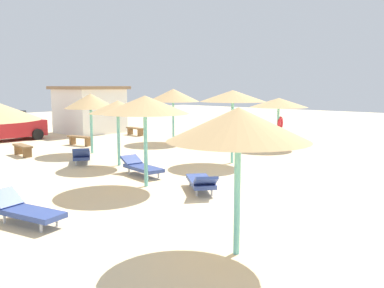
{
  "coord_description": "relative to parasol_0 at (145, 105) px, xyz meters",
  "views": [
    {
      "loc": [
        -10.15,
        -5.93,
        3.1
      ],
      "look_at": [
        0.0,
        3.0,
        1.2
      ],
      "focal_mm": 38.9,
      "sensor_mm": 36.0,
      "label": 1
    }
  ],
  "objects": [
    {
      "name": "ground_plane",
      "position": [
        1.62,
        -3.48,
        -2.52
      ],
      "size": [
        80.0,
        80.0,
        0.0
      ],
      "primitive_type": "plane",
      "color": "beige"
    },
    {
      "name": "parasol_0",
      "position": [
        0.0,
        0.0,
        0.0
      ],
      "size": [
        2.7,
        2.7,
        2.81
      ],
      "color": "#6BC6BC",
      "rests_on": "ground"
    },
    {
      "name": "parasol_1",
      "position": [
        2.68,
        6.63,
        -0.12
      ],
      "size": [
        2.35,
        2.35,
        2.75
      ],
      "color": "#6BC6BC",
      "rests_on": "ground"
    },
    {
      "name": "parasol_2",
      "position": [
        10.0,
        1.12,
        -0.29
      ],
      "size": [
        2.88,
        2.88,
        2.49
      ],
      "color": "#6BC6BC",
      "rests_on": "ground"
    },
    {
      "name": "parasol_4",
      "position": [
        1.61,
        3.33,
        -0.25
      ],
      "size": [
        2.21,
        2.21,
        2.53
      ],
      "color": "#6BC6BC",
      "rests_on": "ground"
    },
    {
      "name": "parasol_5",
      "position": [
        7.83,
        6.35,
        0.06
      ],
      "size": [
        2.87,
        2.87,
        2.93
      ],
      "color": "#6BC6BC",
      "rests_on": "ground"
    },
    {
      "name": "parasol_6",
      "position": [
        -2.45,
        -5.15,
        -0.11
      ],
      "size": [
        2.6,
        2.6,
        2.72
      ],
      "color": "#6BC6BC",
      "rests_on": "ground"
    },
    {
      "name": "parasol_7",
      "position": [
        4.96,
        0.31,
        0.16
      ],
      "size": [
        2.64,
        2.64,
        2.93
      ],
      "color": "#6BC6BC",
      "rests_on": "ground"
    },
    {
      "name": "lounger_0",
      "position": [
        0.6,
        -1.74,
        -2.21
      ],
      "size": [
        1.71,
        1.88,
        0.65
      ],
      "color": "#33478C",
      "rests_on": "ground"
    },
    {
      "name": "lounger_1",
      "position": [
        0.92,
        4.83,
        -2.2
      ],
      "size": [
        1.61,
        1.91,
        0.73
      ],
      "color": "#33478C",
      "rests_on": "ground"
    },
    {
      "name": "lounger_2",
      "position": [
        10.8,
        2.14,
        -2.2
      ],
      "size": [
        1.99,
        1.11,
        0.72
      ],
      "color": "#33478C",
      "rests_on": "ground"
    },
    {
      "name": "lounger_3",
      "position": [
        -4.21,
        -0.6,
        -2.2
      ],
      "size": [
        1.02,
        1.98,
        0.71
      ],
      "color": "#33478C",
      "rests_on": "ground"
    },
    {
      "name": "lounger_4",
      "position": [
        0.96,
        1.3,
        -2.21
      ],
      "size": [
        0.96,
        2.0,
        0.61
      ],
      "color": "#33478C",
      "rests_on": "ground"
    },
    {
      "name": "bench_0",
      "position": [
        0.19,
        8.31,
        -2.17
      ],
      "size": [
        0.6,
        1.54,
        0.49
      ],
      "color": "brown",
      "rests_on": "ground"
    },
    {
      "name": "bench_1",
      "position": [
        8.64,
        10.48,
        -2.17
      ],
      "size": [
        0.55,
        1.53,
        0.49
      ],
      "color": "brown",
      "rests_on": "ground"
    },
    {
      "name": "bench_2",
      "position": [
        3.76,
        9.2,
        -2.17
      ],
      "size": [
        0.68,
        1.55,
        0.49
      ],
      "color": "brown",
      "rests_on": "ground"
    },
    {
      "name": "parked_car",
      "position": [
        2.1,
        13.96,
        -1.7
      ],
      "size": [
        4.11,
        2.2,
        1.72
      ],
      "color": "#B21E23",
      "rests_on": "ground"
    },
    {
      "name": "beach_cabana",
      "position": [
        7.7,
        13.94,
        -0.96
      ],
      "size": [
        3.89,
        3.93,
        3.07
      ],
      "color": "white",
      "rests_on": "ground"
    }
  ]
}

